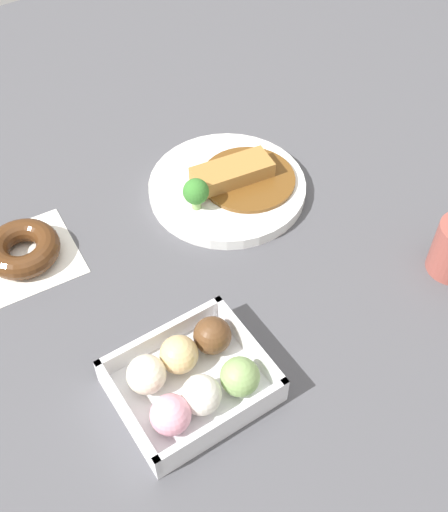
# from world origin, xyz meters

# --- Properties ---
(ground_plane) EXTENTS (1.60, 1.60, 0.00)m
(ground_plane) POSITION_xyz_m (0.00, 0.00, 0.00)
(ground_plane) COLOR #4C4C51
(curry_plate) EXTENTS (0.24, 0.24, 0.07)m
(curry_plate) POSITION_xyz_m (0.07, 0.06, 0.01)
(curry_plate) COLOR white
(curry_plate) RESTS_ON ground_plane
(donut_box) EXTENTS (0.17, 0.14, 0.06)m
(donut_box) POSITION_xyz_m (-0.15, -0.19, 0.03)
(donut_box) COLOR white
(donut_box) RESTS_ON ground_plane
(chocolate_ring_donut) EXTENTS (0.15, 0.15, 0.03)m
(chocolate_ring_donut) POSITION_xyz_m (-0.23, 0.11, 0.02)
(chocolate_ring_donut) COLOR white
(chocolate_ring_donut) RESTS_ON ground_plane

